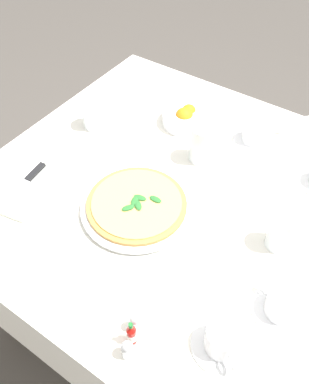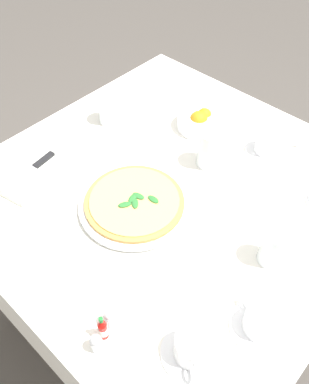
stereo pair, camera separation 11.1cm
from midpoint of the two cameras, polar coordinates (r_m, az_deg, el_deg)
name	(u,v)px [view 2 (the right image)]	position (r m, az deg, el deg)	size (l,w,h in m)	color
ground_plane	(167,304)	(1.77, 3.71, -15.71)	(8.00, 8.00, 0.00)	#4C4742
dining_table	(172,216)	(1.26, 5.02, -3.59)	(1.06, 1.06, 0.73)	white
pizza_plate	(135,205)	(1.09, 0.05, -1.96)	(0.31, 0.31, 0.02)	white
pizza	(134,201)	(1.08, 0.05, -1.49)	(0.27, 0.27, 0.02)	#C68E47
coffee_cup_center_back	(268,145)	(1.30, 18.24, 6.31)	(0.13, 0.13, 0.07)	white
coffee_cup_back_corner	(261,323)	(0.94, 18.34, -17.46)	(0.13, 0.13, 0.06)	white
coffee_cup_near_left	(192,348)	(0.88, 9.29, -21.32)	(0.13, 0.13, 0.07)	white
water_glass_far_left	(274,249)	(1.02, 19.66, -7.78)	(0.07, 0.07, 0.11)	white
water_glass_left_edge	(210,150)	(1.20, 10.55, 5.78)	(0.07, 0.07, 0.12)	white
water_glass_far_right	(109,110)	(1.35, -4.12, 11.41)	(0.07, 0.07, 0.10)	white
napkin_folded	(33,173)	(1.22, -14.44, 2.55)	(0.24, 0.17, 0.02)	white
dinner_knife	(31,170)	(1.21, -14.66, 2.93)	(0.20, 0.05, 0.01)	silver
citrus_bowl	(200,121)	(1.35, 8.87, 9.88)	(0.15, 0.15, 0.07)	white
hot_sauce_bottle	(103,329)	(0.89, -3.61, -19.11)	(0.02, 0.02, 0.08)	#B7140F
salt_shaker	(96,343)	(0.88, -4.47, -20.95)	(0.03, 0.03, 0.06)	white
pepper_shaker	(110,318)	(0.90, -2.72, -17.75)	(0.03, 0.03, 0.06)	white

